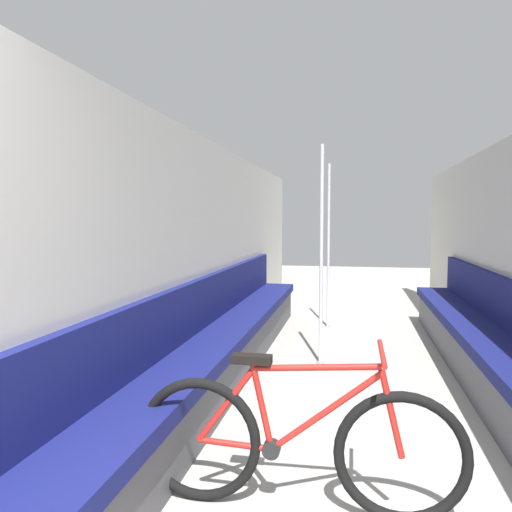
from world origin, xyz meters
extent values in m
cube|color=beige|center=(-1.42, 3.70, 1.11)|extent=(0.10, 10.60, 2.21)
cube|color=#4C4C51|center=(-1.13, 3.66, 0.19)|extent=(0.41, 6.44, 0.39)
cube|color=navy|center=(-1.13, 3.66, 0.44)|extent=(0.48, 6.44, 0.10)
cube|color=navy|center=(-1.33, 3.66, 0.71)|extent=(0.07, 6.44, 0.44)
cube|color=#4C4C51|center=(1.13, 3.66, 0.19)|extent=(0.41, 6.44, 0.39)
cube|color=navy|center=(1.13, 3.66, 0.44)|extent=(0.48, 6.44, 0.10)
torus|color=black|center=(-0.77, 1.88, 0.32)|extent=(0.65, 0.05, 0.65)
torus|color=black|center=(0.24, 1.88, 0.32)|extent=(0.65, 0.05, 0.65)
cylinder|color=#B21E19|center=(-0.58, 1.88, 0.32)|extent=(0.38, 0.03, 0.05)
cylinder|color=#B21E19|center=(-0.63, 1.88, 0.51)|extent=(0.30, 0.03, 0.39)
cylinder|color=#B21E19|center=(-0.44, 1.88, 0.53)|extent=(0.13, 0.03, 0.46)
cylinder|color=#B21E19|center=(-0.13, 1.88, 0.52)|extent=(0.55, 0.03, 0.44)
cylinder|color=#B21E19|center=(-0.18, 1.88, 0.74)|extent=(0.63, 0.03, 0.08)
cylinder|color=#B21E19|center=(0.19, 1.88, 0.53)|extent=(0.13, 0.03, 0.43)
cylinder|color=black|center=(-0.39, 1.88, 0.31)|extent=(0.09, 0.06, 0.09)
cube|color=black|center=(-0.49, 1.88, 0.76)|extent=(0.20, 0.07, 0.04)
cylinder|color=#B21E19|center=(0.14, 1.88, 0.82)|extent=(0.02, 0.46, 0.02)
cylinder|color=gray|center=(-0.32, 4.48, 0.01)|extent=(0.08, 0.08, 0.01)
cylinder|color=silver|center=(-0.32, 4.48, 1.10)|extent=(0.04, 0.04, 2.19)
cylinder|color=gray|center=(-0.34, 6.22, 0.01)|extent=(0.08, 0.08, 0.01)
cylinder|color=silver|center=(-0.34, 6.22, 1.10)|extent=(0.04, 0.04, 2.19)
camera|label=1|loc=(0.00, -0.51, 1.45)|focal=35.00mm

